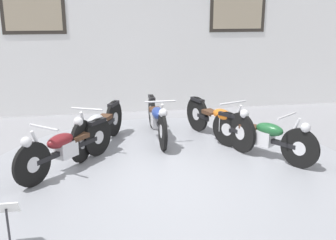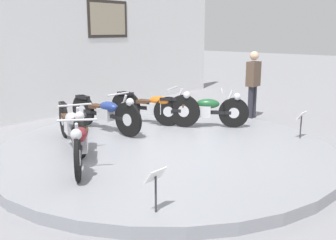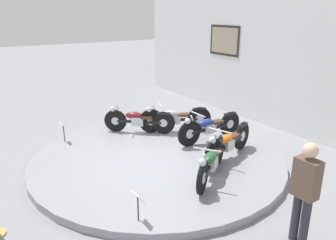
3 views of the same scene
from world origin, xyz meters
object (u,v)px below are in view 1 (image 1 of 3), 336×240
Objects in this scene: motorcycle_green at (264,135)px; motorcycle_blue at (157,118)px; info_placard_front_left at (7,214)px; motorcycle_silver at (98,126)px; motorcycle_maroon at (66,146)px; motorcycle_orange at (219,120)px.

motorcycle_blue is at bearing 141.34° from motorcycle_green.
info_placard_front_left is (-3.56, -1.91, -0.01)m from motorcycle_green.
motorcycle_silver is 1.14m from motorcycle_blue.
motorcycle_silver is 0.92× the size of motorcycle_blue.
motorcycle_blue is 3.93× the size of info_placard_front_left.
motorcycle_maroon is 3.11m from motorcycle_green.
motorcycle_silver reaches higher than motorcycle_blue.
motorcycle_silver is 2.15m from motorcycle_orange.
motorcycle_silver is 1.13× the size of motorcycle_green.
motorcycle_orange is (2.15, -0.00, 0.00)m from motorcycle_silver.
motorcycle_maroon is 2.99× the size of info_placard_front_left.
motorcycle_maroon is 1.01m from motorcycle_silver.
motorcycle_green is 4.04m from info_placard_front_left.
motorcycle_maroon is 1.96m from info_placard_front_left.
motorcycle_green is (1.56, -1.24, -0.02)m from motorcycle_blue.
motorcycle_blue is at bearing 57.50° from info_placard_front_left.
motorcycle_orange reaches higher than motorcycle_silver.
motorcycle_silver reaches higher than motorcycle_maroon.
motorcycle_green is at bearing 28.14° from info_placard_front_left.
motorcycle_silver reaches higher than info_placard_front_left.
motorcycle_orange is at bearing -18.53° from motorcycle_blue.
motorcycle_green is (2.63, -0.89, -0.02)m from motorcycle_silver.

